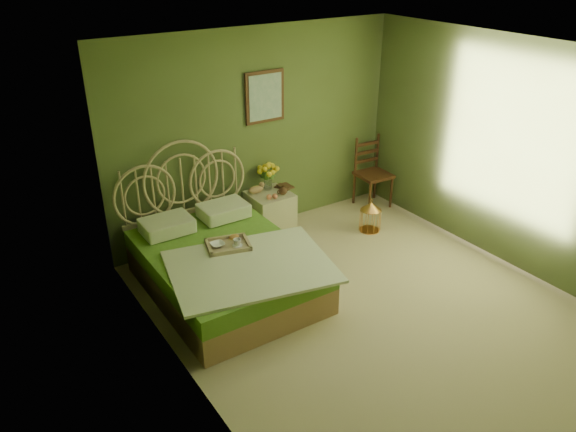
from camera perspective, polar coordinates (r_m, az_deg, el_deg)
floor at (r=6.07m, az=8.07°, el=-9.08°), size 4.50×4.50×0.00m
ceiling at (r=5.04m, az=9.99°, el=15.77°), size 4.50×4.50×0.00m
wall_back at (r=7.13m, az=-3.19°, el=8.41°), size 4.00×0.00×4.00m
wall_left at (r=4.46m, az=-10.74°, el=-3.61°), size 0.00×4.50×4.50m
wall_right at (r=6.86m, az=21.63°, el=5.81°), size 0.00×4.50×4.50m
wall_art at (r=7.04m, az=-2.37°, el=12.00°), size 0.54×0.04×0.64m
bed at (r=6.18m, az=-6.58°, el=-4.82°), size 1.82×2.30×1.43m
nightstand at (r=7.28m, az=-1.87°, el=0.83°), size 0.52×0.52×1.00m
chair at (r=8.13m, az=8.35°, el=4.87°), size 0.47×0.47×1.00m
birdcage at (r=7.47m, az=8.37°, el=-0.07°), size 0.27×0.27×0.41m
book_lower at (r=7.28m, az=-0.75°, el=2.75°), size 0.24×0.26×0.02m
book_upper at (r=7.27m, az=-0.75°, el=2.89°), size 0.16×0.21×0.02m
cereal_bowl at (r=6.03m, az=-7.18°, el=-2.90°), size 0.15×0.15×0.04m
coffee_cup at (r=6.00m, az=-5.18°, el=-2.70°), size 0.11×0.11×0.08m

